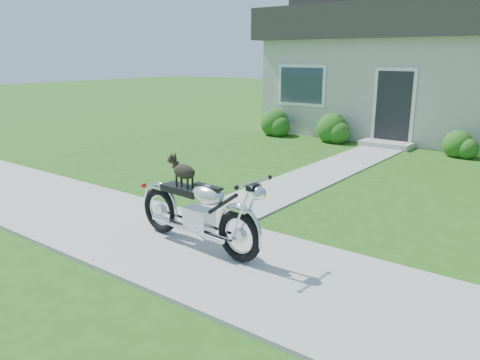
{
  "coord_description": "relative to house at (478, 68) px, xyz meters",
  "views": [
    {
      "loc": [
        3.07,
        -4.27,
        2.51
      ],
      "look_at": [
        -0.92,
        1.0,
        0.75
      ],
      "focal_mm": 35.0,
      "sensor_mm": 36.0,
      "label": 1
    }
  ],
  "objects": [
    {
      "name": "house",
      "position": [
        0.0,
        0.0,
        0.0
      ],
      "size": [
        12.6,
        7.03,
        4.5
      ],
      "color": "beige",
      "rests_on": "ground"
    },
    {
      "name": "shrub_row",
      "position": [
        0.68,
        -3.49,
        -1.73
      ],
      "size": [
        10.78,
        1.12,
        1.12
      ],
      "color": "#245617",
      "rests_on": "ground"
    },
    {
      "name": "motorcycle_with_dog",
      "position": [
        -0.88,
        -11.95,
        -1.6
      ],
      "size": [
        2.22,
        0.6,
        1.18
      ],
      "rotation": [
        0.0,
        0.0,
        -0.07
      ],
      "color": "black",
      "rests_on": "sidewalk"
    },
    {
      "name": "ground",
      "position": [
        0.0,
        -11.99,
        -2.16
      ],
      "size": [
        80.0,
        80.0,
        0.0
      ],
      "primitive_type": "plane",
      "color": "#235114",
      "rests_on": "ground"
    },
    {
      "name": "potted_plant_left",
      "position": [
        -3.19,
        -3.44,
        -1.75
      ],
      "size": [
        0.76,
        0.84,
        0.81
      ],
      "primitive_type": "imported",
      "rotation": [
        0.0,
        0.0,
        1.37
      ],
      "color": "#285B18",
      "rests_on": "ground"
    },
    {
      "name": "walkway",
      "position": [
        -1.5,
        -6.99,
        -2.14
      ],
      "size": [
        1.2,
        8.0,
        0.03
      ],
      "primitive_type": "cube",
      "color": "#9E9B93",
      "rests_on": "ground"
    },
    {
      "name": "sidewalk",
      "position": [
        0.0,
        -11.99,
        -2.14
      ],
      "size": [
        24.0,
        2.2,
        0.04
      ],
      "primitive_type": "cube",
      "color": "#9E9B93",
      "rests_on": "ground"
    }
  ]
}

